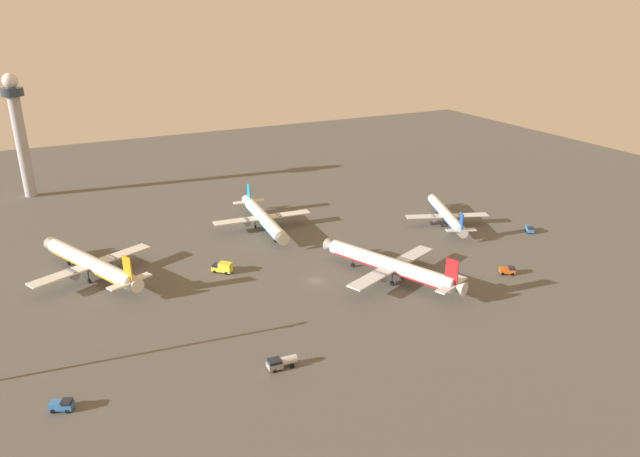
% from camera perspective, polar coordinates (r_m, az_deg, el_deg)
% --- Properties ---
extents(ground_plane, '(416.00, 416.00, 0.00)m').
position_cam_1_polar(ground_plane, '(159.57, -0.48, -5.13)').
color(ground_plane, '#56544F').
extents(control_tower, '(8.00, 8.00, 47.09)m').
position_cam_1_polar(control_tower, '(250.58, -27.36, 8.72)').
color(control_tower, '#A8A8B2').
rests_on(control_tower, ground).
extents(airplane_taxiway_distant, '(33.73, 42.74, 11.50)m').
position_cam_1_polar(airplane_taxiway_distant, '(159.26, 6.95, -3.62)').
color(airplane_taxiway_distant, silver).
rests_on(airplane_taxiway_distant, ground).
extents(airplane_far_stand, '(27.43, 34.80, 9.28)m').
position_cam_1_polar(airplane_far_stand, '(202.86, 12.29, 1.29)').
color(airplane_far_stand, silver).
rests_on(airplane_far_stand, ground).
extents(airplane_mid_apron, '(33.29, 42.14, 11.44)m').
position_cam_1_polar(airplane_mid_apron, '(171.19, -21.46, -3.21)').
color(airplane_mid_apron, silver).
rests_on(airplane_mid_apron, ground).
extents(airplane_near_gate, '(33.03, 42.40, 10.87)m').
position_cam_1_polar(airplane_near_gate, '(194.91, -5.58, 1.06)').
color(airplane_near_gate, silver).
rests_on(airplane_near_gate, ground).
extents(catering_truck, '(5.71, 5.61, 3.05)m').
position_cam_1_polar(catering_truck, '(165.96, -9.50, -3.76)').
color(catering_truck, yellow).
rests_on(catering_truck, ground).
extents(fuel_truck, '(6.38, 2.62, 2.35)m').
position_cam_1_polar(fuel_truck, '(123.74, -3.84, -12.90)').
color(fuel_truck, gray).
rests_on(fuel_truck, ground).
extents(baggage_tractor, '(3.88, 4.54, 2.25)m').
position_cam_1_polar(baggage_tractor, '(204.50, 19.81, -0.04)').
color(baggage_tractor, '#3372BF').
rests_on(baggage_tractor, ground).
extents(maintenance_van, '(4.58, 3.56, 2.25)m').
position_cam_1_polar(maintenance_van, '(122.31, -23.89, -15.49)').
color(maintenance_van, '#3372BF').
rests_on(maintenance_van, ground).
extents(cargo_loader, '(4.57, 3.77, 2.25)m').
position_cam_1_polar(cargo_loader, '(171.07, 17.87, -3.91)').
color(cargo_loader, '#D85919').
rests_on(cargo_loader, ground).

